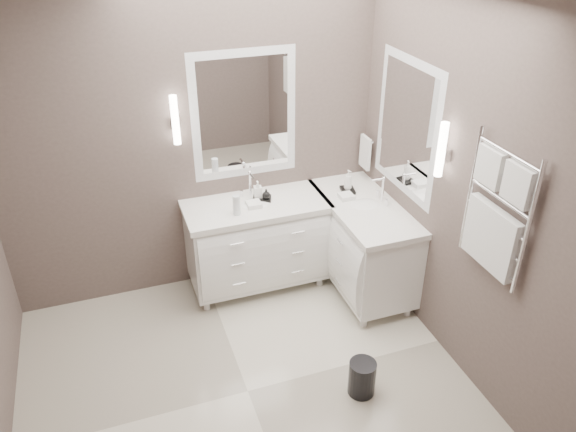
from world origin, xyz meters
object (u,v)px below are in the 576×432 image
object	(u,v)px
vanity_right	(362,240)
waste_bin	(362,378)
towel_ladder	(495,217)
vanity_back	(257,239)

from	to	relation	value
vanity_right	waste_bin	xyz separation A→B (m)	(-0.55, -1.18, -0.35)
towel_ladder	waste_bin	world-z (taller)	towel_ladder
vanity_right	waste_bin	bearing A→B (deg)	-114.97
vanity_back	waste_bin	size ratio (longest dim) A/B	4.50
towel_ladder	waste_bin	bearing A→B (deg)	170.84
vanity_back	vanity_right	world-z (taller)	same
vanity_back	towel_ladder	xyz separation A→B (m)	(1.10, -1.63, 0.91)
vanity_right	vanity_back	bearing A→B (deg)	159.62
vanity_back	vanity_right	distance (m)	0.93
vanity_right	waste_bin	distance (m)	1.34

